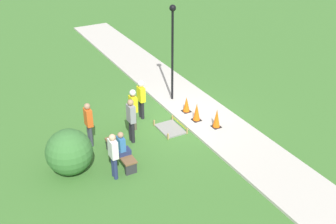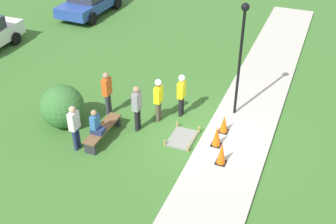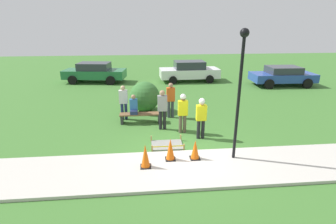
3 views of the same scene
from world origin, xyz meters
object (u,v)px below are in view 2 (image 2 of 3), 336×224
Objects in this scene: traffic_cone_near_patch at (222,153)px; worker_assistant at (182,92)px; park_bench at (103,131)px; bystander_in_gray_shirt at (74,125)px; lamppost_near at (241,46)px; parked_car_blue at (90,1)px; bystander_in_orange_shirt at (107,91)px; bystander_in_white_shirt at (137,106)px; traffic_cone_sidewalk_edge at (224,124)px; person_seated_on_bench at (96,124)px; worker_supervisor at (158,97)px; traffic_cone_far_patch at (217,136)px.

traffic_cone_near_patch is 0.46× the size of worker_assistant.
park_bench is 1.16× the size of bystander_in_gray_shirt.
lamppost_near is 0.92× the size of parked_car_blue.
traffic_cone_near_patch is 0.45× the size of bystander_in_orange_shirt.
traffic_cone_sidewalk_edge is at bearing -73.16° from bystander_in_white_shirt.
traffic_cone_near_patch reaches higher than traffic_cone_sidewalk_edge.
traffic_cone_sidewalk_edge reaches higher than park_bench.
lamppost_near is at bearing -48.22° from person_seated_on_bench.
traffic_cone_near_patch is 1.72m from traffic_cone_sidewalk_edge.
person_seated_on_bench is at bearing 143.93° from bystander_in_white_shirt.
parked_car_blue is at bearing 42.75° from worker_supervisor.
worker_assistant is at bearing -36.93° from bystander_in_white_shirt.
traffic_cone_near_patch reaches higher than traffic_cone_far_patch.
worker_supervisor reaches higher than person_seated_on_bench.
bystander_in_gray_shirt is at bearing 112.63° from traffic_cone_far_patch.
traffic_cone_far_patch is at bearing -75.09° from park_bench.
park_bench is at bearing 92.28° from traffic_cone_near_patch.
traffic_cone_near_patch is 0.19× the size of lamppost_near.
bystander_in_white_shirt reaches higher than person_seated_on_bench.
park_bench is 1.14× the size of worker_assistant.
park_bench is (-1.84, 3.79, -0.10)m from traffic_cone_sidewalk_edge.
bystander_in_gray_shirt is 0.40× the size of lamppost_near.
lamppost_near is at bearing -50.47° from park_bench.
bystander_in_white_shirt is at bearing 143.07° from worker_assistant.
person_seated_on_bench is 1.58m from bystander_in_white_shirt.
traffic_cone_sidewalk_edge is 3.11m from bystander_in_white_shirt.
traffic_cone_far_patch is at bearing -71.06° from person_seated_on_bench.
traffic_cone_sidewalk_edge is 2.53m from worker_supervisor.
traffic_cone_far_patch is 0.44× the size of bystander_in_orange_shirt.
bystander_in_gray_shirt is (-2.27, -0.04, -0.05)m from bystander_in_orange_shirt.
parked_car_blue reaches higher than traffic_cone_near_patch.
worker_supervisor is (1.78, -1.33, 0.68)m from park_bench.
person_seated_on_bench is at bearing 143.47° from worker_assistant.
traffic_cone_far_patch is 0.17× the size of parked_car_blue.
person_seated_on_bench reaches higher than traffic_cone_near_patch.
worker_supervisor is at bearing -80.91° from bystander_in_orange_shirt.
lamppost_near reaches higher than traffic_cone_sidewalk_edge.
person_seated_on_bench is at bearing -163.07° from bystander_in_orange_shirt.
lamppost_near reaches higher than traffic_cone_far_patch.
lamppost_near is (1.39, -2.52, 1.83)m from worker_supervisor.
lamppost_near is at bearing -47.92° from bystander_in_gray_shirt.
bystander_in_gray_shirt is at bearing -178.98° from bystander_in_orange_shirt.
bystander_in_gray_shirt is 6.23m from lamppost_near.
parked_car_blue is at bearing 38.52° from bystander_in_white_shirt.
bystander_in_white_shirt is at bearing -39.03° from bystander_in_gray_shirt.
parked_car_blue is (8.67, 8.02, -0.26)m from worker_supervisor.
bystander_in_gray_shirt is (-0.97, 4.73, 0.46)m from traffic_cone_near_patch.
worker_assistant is (0.65, -0.65, -0.01)m from worker_supervisor.
traffic_cone_near_patch is at bearing -119.56° from worker_supervisor.
worker_assistant is (0.58, 1.82, 0.57)m from traffic_cone_sidewalk_edge.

